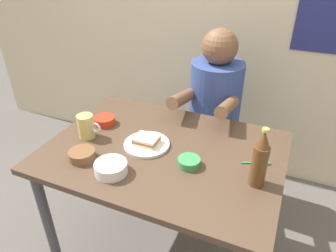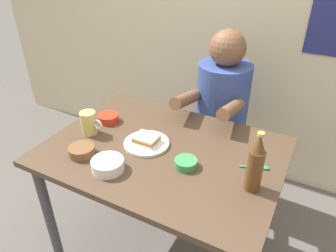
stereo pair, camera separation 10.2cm
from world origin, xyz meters
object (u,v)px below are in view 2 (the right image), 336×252
Objects in this scene: beer_mug at (89,123)px; dip_bowl_green at (186,163)px; beer_bottle at (256,164)px; stool at (217,151)px; person_seated at (222,97)px; sandwich at (146,139)px; dining_table at (163,164)px; plate_orange at (147,143)px.

dip_bowl_green is at bearing -1.70° from beer_mug.
beer_bottle is 2.62× the size of dip_bowl_green.
person_seated is at bearing -90.00° from stool.
sandwich is 0.54m from beer_bottle.
sandwich reaches higher than dining_table.
beer_mug is (-0.40, -0.05, 0.15)m from dining_table.
beer_bottle is at bearing -6.96° from sandwich.
dining_table reaches higher than stool.
beer_mug is (-0.47, -0.67, 0.03)m from person_seated.
beer_mug is (-0.31, -0.05, 0.05)m from plate_orange.
dining_table is at bearing 3.92° from plate_orange.
beer_bottle is 0.31m from dip_bowl_green.
dip_bowl_green is at bearing -14.61° from plate_orange.
stool is 0.94m from beer_bottle.
beer_bottle reaches higher than sandwich.
beer_mug is at bearing -171.52° from sandwich.
stool is 2.05× the size of plate_orange.
stool is 0.94m from beer_mug.
sandwich is (-0.09, -0.01, 0.13)m from dining_table.
beer_bottle is at bearing -61.80° from person_seated.
person_seated reaches higher than beer_bottle.
dip_bowl_green is (-0.29, 0.00, -0.10)m from beer_bottle.
stool is at bearing 55.57° from beer_mug.
dining_table is 1.53× the size of person_seated.
stool is 4.09× the size of sandwich.
plate_orange is 0.84× the size of beer_bottle.
dining_table is 0.70m from stool.
dining_table is 10.00× the size of sandwich.
stool is at bearing 90.00° from person_seated.
beer_mug is at bearing 178.30° from dip_bowl_green.
person_seated is at bearing 75.68° from sandwich.
stool is 0.63× the size of person_seated.
beer_mug is 0.84m from beer_bottle.
stool is 0.77m from plate_orange.
beer_mug is at bearing -124.87° from person_seated.
beer_mug reaches higher than sandwich.
plate_orange is at bearing 8.48° from beer_mug.
beer_bottle is at bearing -6.96° from plate_orange.
plate_orange is at bearing 173.04° from beer_bottle.
stool is 0.42m from person_seated.
person_seated is 0.79m from beer_bottle.
dip_bowl_green is at bearing -24.26° from dining_table.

